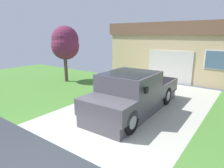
% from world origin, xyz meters
% --- Properties ---
extents(pickup_truck, '(2.14, 5.23, 1.68)m').
position_xyz_m(pickup_truck, '(0.03, 3.34, 0.76)').
color(pickup_truck, '#4D4A50').
rests_on(pickup_truck, ground).
extents(person_with_hat, '(0.51, 0.46, 1.58)m').
position_xyz_m(person_with_hat, '(-1.30, 3.58, 0.88)').
color(person_with_hat, black).
rests_on(person_with_hat, ground).
extents(handbag, '(0.38, 0.19, 0.41)m').
position_xyz_m(handbag, '(-1.33, 3.34, 0.12)').
color(handbag, beige).
rests_on(handbag, ground).
extents(house_with_garage, '(8.97, 5.93, 3.87)m').
position_xyz_m(house_with_garage, '(-0.90, 12.15, 1.96)').
color(house_with_garage, '#D1B585').
rests_on(house_with_garage, ground).
extents(neighbor_tree, '(1.82, 1.83, 3.64)m').
position_xyz_m(neighbor_tree, '(-6.31, 5.58, 2.54)').
color(neighbor_tree, brown).
rests_on(neighbor_tree, ground).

